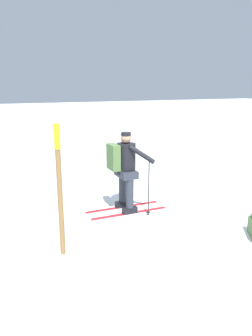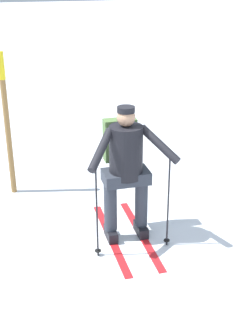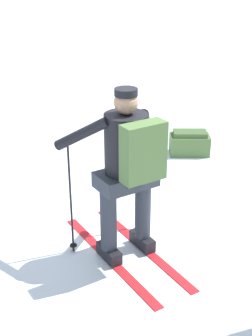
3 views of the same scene
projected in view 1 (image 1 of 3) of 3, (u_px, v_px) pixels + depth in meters
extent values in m
plane|color=white|center=(158.00, 210.00, 6.69)|extent=(80.00, 80.00, 0.00)
cube|color=red|center=(122.00, 207.00, 6.84)|extent=(0.10, 1.61, 0.01)
cube|color=black|center=(122.00, 204.00, 6.82)|extent=(0.11, 0.30, 0.12)
cylinder|color=#2D333D|center=(122.00, 186.00, 6.73)|extent=(0.15, 0.15, 0.66)
cube|color=red|center=(130.00, 213.00, 6.51)|extent=(0.10, 1.61, 0.01)
cube|color=black|center=(130.00, 210.00, 6.50)|extent=(0.11, 0.30, 0.12)
cylinder|color=#2D333D|center=(130.00, 192.00, 6.40)|extent=(0.15, 0.15, 0.66)
cube|color=#2D333D|center=(126.00, 173.00, 6.48)|extent=(0.52, 0.32, 0.14)
cylinder|color=black|center=(126.00, 158.00, 6.41)|extent=(0.37, 0.37, 0.60)
sphere|color=tan|center=(126.00, 138.00, 6.31)|extent=(0.20, 0.20, 0.20)
cylinder|color=black|center=(126.00, 134.00, 6.29)|extent=(0.19, 0.19, 0.06)
cube|color=#4C6B38|center=(113.00, 157.00, 6.29)|extent=(0.37, 0.16, 0.49)
cylinder|color=black|center=(131.00, 177.00, 7.01)|extent=(0.02, 0.02, 1.13)
cylinder|color=black|center=(131.00, 199.00, 7.14)|extent=(0.07, 0.07, 0.01)
cylinder|color=black|center=(128.00, 148.00, 6.73)|extent=(0.38, 0.47, 0.36)
cylinder|color=black|center=(149.00, 188.00, 6.29)|extent=(0.02, 0.02, 1.13)
cylinder|color=black|center=(148.00, 212.00, 6.42)|extent=(0.07, 0.07, 0.01)
cylinder|color=black|center=(142.00, 154.00, 6.16)|extent=(0.39, 0.47, 0.36)
cylinder|color=olive|center=(60.00, 192.00, 4.73)|extent=(0.08, 0.08, 1.97)
cylinder|color=yellow|center=(57.00, 136.00, 4.53)|extent=(0.09, 0.09, 0.36)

